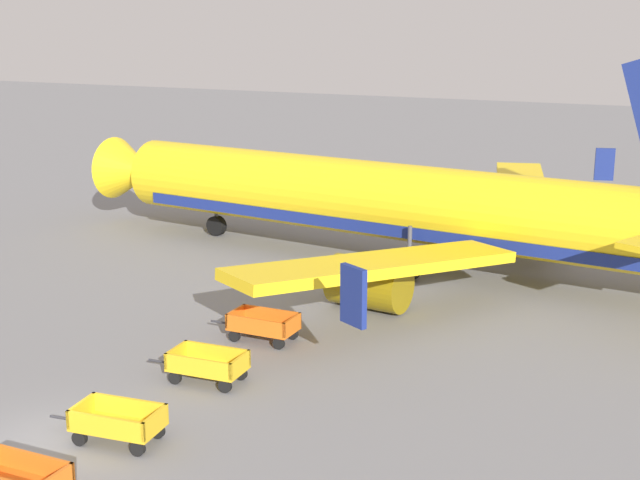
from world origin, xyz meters
name	(u,v)px	position (x,y,z in m)	size (l,w,h in m)	color
ground_plane	(46,442)	(0.00, 0.00, 0.00)	(220.00, 220.00, 0.00)	slate
airplane	(403,204)	(2.78, 21.95, 3.05)	(37.66, 30.31, 11.34)	yellow
baggage_cart_third_in_row	(118,422)	(1.89, 0.92, 0.60)	(3.61, 1.67, 1.07)	gold
baggage_cart_fourth_in_row	(207,365)	(1.88, 5.68, 0.60)	(3.59, 1.54, 1.07)	gold
baggage_cart_far_end	(263,325)	(1.68, 9.89, 0.60)	(3.56, 1.42, 1.07)	orange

